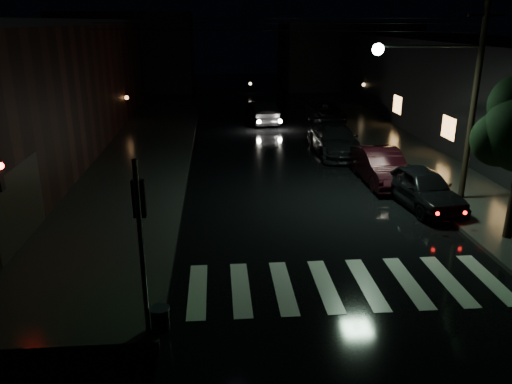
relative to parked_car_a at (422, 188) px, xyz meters
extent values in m
plane|color=black|center=(-7.60, -6.53, -0.78)|extent=(120.00, 120.00, 0.00)
cube|color=#282826|center=(-12.60, 7.47, -0.71)|extent=(6.00, 44.00, 0.15)
cube|color=#282826|center=(2.40, 7.47, -0.71)|extent=(4.00, 44.00, 0.15)
cube|color=black|center=(-19.60, 9.47, 2.72)|extent=(10.00, 36.00, 7.00)
cube|color=black|center=(9.40, 11.47, 2.22)|extent=(10.00, 40.00, 6.00)
cube|color=black|center=(-17.60, 38.47, 3.22)|extent=(14.00, 10.00, 8.00)
cube|color=black|center=(6.40, 38.47, 2.72)|extent=(14.00, 10.00, 7.00)
cube|color=beige|center=(-4.60, -6.03, -0.78)|extent=(9.00, 3.00, 0.01)
cylinder|color=slate|center=(-9.90, -8.03, 1.47)|extent=(0.12, 0.12, 4.20)
cylinder|color=black|center=(-9.60, -8.03, -0.36)|extent=(0.44, 0.44, 0.55)
cylinder|color=slate|center=(-9.60, -8.03, -0.06)|extent=(0.48, 0.48, 0.04)
cube|color=black|center=(-9.90, -7.85, 2.62)|extent=(0.28, 0.16, 0.85)
sphere|color=#0CFF33|center=(-9.90, -7.76, 2.37)|extent=(0.20, 0.20, 0.20)
sphere|color=#FF0C05|center=(-14.16, -4.53, 2.52)|extent=(0.20, 0.20, 0.20)
sphere|color=black|center=(1.00, -3.13, 2.67)|extent=(1.80, 1.80, 1.80)
cylinder|color=black|center=(1.90, 0.47, 3.37)|extent=(0.24, 0.24, 8.00)
cube|color=black|center=(1.90, 0.47, 6.52)|extent=(1.40, 0.10, 0.10)
cylinder|color=slate|center=(-0.10, 0.47, 5.42)|extent=(4.00, 0.08, 0.08)
sphere|color=#BFFFD8|center=(-2.10, 0.47, 5.32)|extent=(0.44, 0.44, 0.44)
imported|color=black|center=(0.00, 0.00, 0.00)|extent=(2.42, 4.79, 1.56)
imported|color=black|center=(-0.68, 3.17, 0.01)|extent=(1.73, 4.80, 1.57)
imported|color=black|center=(-1.59, 8.51, 0.05)|extent=(2.37, 5.72, 1.65)
imported|color=black|center=(0.00, 18.14, -0.08)|extent=(2.36, 5.05, 1.40)
imported|color=black|center=(-4.88, 17.73, 0.02)|extent=(2.23, 5.03, 1.61)
camera|label=1|loc=(-8.15, -18.32, 6.32)|focal=35.00mm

